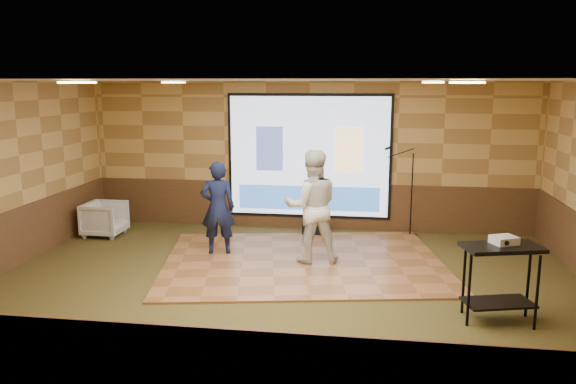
# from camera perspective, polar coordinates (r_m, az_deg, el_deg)

# --- Properties ---
(ground) EXTENTS (9.00, 9.00, 0.00)m
(ground) POSITION_cam_1_polar(r_m,az_deg,el_deg) (8.38, -0.49, -9.68)
(ground) COLOR #2A3317
(ground) RESTS_ON ground
(room_shell) EXTENTS (9.04, 7.04, 3.02)m
(room_shell) POSITION_cam_1_polar(r_m,az_deg,el_deg) (7.89, -0.51, 4.70)
(room_shell) COLOR tan
(room_shell) RESTS_ON ground
(wainscot_back) EXTENTS (9.00, 0.04, 0.95)m
(wainscot_back) POSITION_cam_1_polar(r_m,az_deg,el_deg) (11.56, 2.12, -1.39)
(wainscot_back) COLOR #482E18
(wainscot_back) RESTS_ON ground
(wainscot_front) EXTENTS (9.00, 0.04, 0.95)m
(wainscot_front) POSITION_cam_1_polar(r_m,az_deg,el_deg) (5.09, -6.75, -18.41)
(wainscot_front) COLOR #482E18
(wainscot_front) RESTS_ON ground
(wainscot_left) EXTENTS (0.04, 7.00, 0.95)m
(wainscot_left) POSITION_cam_1_polar(r_m,az_deg,el_deg) (9.92, -27.10, -4.74)
(wainscot_left) COLOR #482E18
(wainscot_left) RESTS_ON ground
(projector_screen) EXTENTS (3.32, 0.06, 2.52)m
(projector_screen) POSITION_cam_1_polar(r_m,az_deg,el_deg) (11.35, 2.13, 3.50)
(projector_screen) COLOR black
(projector_screen) RESTS_ON room_shell
(downlight_nw) EXTENTS (0.32, 0.32, 0.02)m
(downlight_nw) POSITION_cam_1_polar(r_m,az_deg,el_deg) (10.13, -11.54, 10.86)
(downlight_nw) COLOR #FFE9BF
(downlight_nw) RESTS_ON room_shell
(downlight_ne) EXTENTS (0.32, 0.32, 0.02)m
(downlight_ne) POSITION_cam_1_polar(r_m,az_deg,el_deg) (9.60, 14.52, 10.73)
(downlight_ne) COLOR #FFE9BF
(downlight_ne) RESTS_ON room_shell
(downlight_sw) EXTENTS (0.32, 0.32, 0.02)m
(downlight_sw) POSITION_cam_1_polar(r_m,az_deg,el_deg) (7.11, -20.62, 10.37)
(downlight_sw) COLOR #FFE9BF
(downlight_sw) RESTS_ON room_shell
(downlight_se) EXTENTS (0.32, 0.32, 0.02)m
(downlight_se) POSITION_cam_1_polar(r_m,az_deg,el_deg) (6.33, 17.71, 10.55)
(downlight_se) COLOR #FFE9BF
(downlight_se) RESTS_ON room_shell
(dance_floor) EXTENTS (5.16, 4.28, 0.03)m
(dance_floor) POSITION_cam_1_polar(r_m,az_deg,el_deg) (9.50, 1.57, -7.05)
(dance_floor) COLOR #9B6239
(dance_floor) RESTS_ON ground
(player_left) EXTENTS (0.66, 0.51, 1.62)m
(player_left) POSITION_cam_1_polar(r_m,az_deg,el_deg) (9.77, -7.14, -1.59)
(player_left) COLOR #12193A
(player_left) RESTS_ON dance_floor
(player_right) EXTENTS (1.05, 0.91, 1.87)m
(player_right) POSITION_cam_1_polar(r_m,az_deg,el_deg) (9.22, 2.46, -1.47)
(player_right) COLOR silver
(player_right) RESTS_ON dance_floor
(av_table) EXTENTS (0.94, 0.50, 0.99)m
(av_table) POSITION_cam_1_polar(r_m,az_deg,el_deg) (7.52, 20.79, -7.24)
(av_table) COLOR black
(av_table) RESTS_ON ground
(projector) EXTENTS (0.37, 0.34, 0.10)m
(projector) POSITION_cam_1_polar(r_m,az_deg,el_deg) (7.50, 21.10, -4.57)
(projector) COLOR silver
(projector) RESTS_ON av_table
(mic_stand) EXTENTS (0.69, 0.28, 1.76)m
(mic_stand) POSITION_cam_1_polar(r_m,az_deg,el_deg) (11.23, 12.09, -1.92)
(mic_stand) COLOR black
(mic_stand) RESTS_ON ground
(banquet_chair) EXTENTS (0.75, 0.73, 0.68)m
(banquet_chair) POSITION_cam_1_polar(r_m,az_deg,el_deg) (11.59, -18.12, -2.61)
(banquet_chair) COLOR gray
(banquet_chair) RESTS_ON ground
(duffel_bag) EXTENTS (0.51, 0.34, 0.31)m
(duffel_bag) POSITION_cam_1_polar(r_m,az_deg,el_deg) (11.15, 2.82, -3.55)
(duffel_bag) COLOR black
(duffel_bag) RESTS_ON ground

